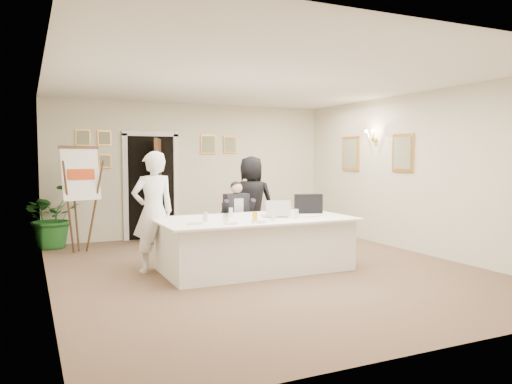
{
  "coord_description": "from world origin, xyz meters",
  "views": [
    {
      "loc": [
        -3.21,
        -6.68,
        1.67
      ],
      "look_at": [
        0.15,
        0.6,
        1.11
      ],
      "focal_mm": 35.0,
      "sensor_mm": 36.0,
      "label": 1
    }
  ],
  "objects": [
    {
      "name": "floor",
      "position": [
        0.0,
        0.0,
        0.0
      ],
      "size": [
        7.0,
        7.0,
        0.0
      ],
      "primitive_type": "plane",
      "color": "brown",
      "rests_on": "ground"
    },
    {
      "name": "ceiling",
      "position": [
        0.0,
        0.0,
        2.8
      ],
      "size": [
        6.0,
        7.0,
        0.02
      ],
      "primitive_type": "cube",
      "color": "white",
      "rests_on": "wall_back"
    },
    {
      "name": "wall_back",
      "position": [
        0.0,
        3.5,
        1.4
      ],
      "size": [
        6.0,
        0.1,
        2.8
      ],
      "primitive_type": "cube",
      "color": "beige",
      "rests_on": "floor"
    },
    {
      "name": "wall_front",
      "position": [
        0.0,
        -3.5,
        1.4
      ],
      "size": [
        6.0,
        0.1,
        2.8
      ],
      "primitive_type": "cube",
      "color": "beige",
      "rests_on": "floor"
    },
    {
      "name": "wall_left",
      "position": [
        -3.0,
        0.0,
        1.4
      ],
      "size": [
        0.1,
        7.0,
        2.8
      ],
      "primitive_type": "cube",
      "color": "beige",
      "rests_on": "floor"
    },
    {
      "name": "wall_right",
      "position": [
        3.0,
        0.0,
        1.4
      ],
      "size": [
        0.1,
        7.0,
        2.8
      ],
      "primitive_type": "cube",
      "color": "beige",
      "rests_on": "floor"
    },
    {
      "name": "doorway",
      "position": [
        -0.88,
        3.32,
        1.04
      ],
      "size": [
        1.14,
        0.86,
        2.2
      ],
      "color": "black",
      "rests_on": "floor"
    },
    {
      "name": "pictures_back_wall",
      "position": [
        -0.8,
        3.47,
        1.85
      ],
      "size": [
        3.4,
        0.06,
        0.8
      ],
      "primitive_type": null,
      "color": "#E8A04F",
      "rests_on": "wall_back"
    },
    {
      "name": "pictures_right_wall",
      "position": [
        2.97,
        1.2,
        1.75
      ],
      "size": [
        0.06,
        2.2,
        0.8
      ],
      "primitive_type": null,
      "color": "#E8A04F",
      "rests_on": "wall_right"
    },
    {
      "name": "wall_sconce",
      "position": [
        2.9,
        1.2,
        2.1
      ],
      "size": [
        0.2,
        0.3,
        0.24
      ],
      "primitive_type": null,
      "color": "#DBC646",
      "rests_on": "wall_right"
    },
    {
      "name": "conference_table",
      "position": [
        -0.15,
        0.01,
        0.39
      ],
      "size": [
        2.88,
        1.53,
        0.78
      ],
      "color": "white",
      "rests_on": "floor"
    },
    {
      "name": "seated_man",
      "position": [
        0.01,
        1.06,
        0.64
      ],
      "size": [
        0.67,
        0.7,
        1.29
      ],
      "primitive_type": null,
      "rotation": [
        0.0,
        0.0,
        0.22
      ],
      "color": "black",
      "rests_on": "floor"
    },
    {
      "name": "flip_chart",
      "position": [
        -2.39,
        2.42,
        0.85
      ],
      "size": [
        0.66,
        0.47,
        1.83
      ],
      "color": "#351F11",
      "rests_on": "floor"
    },
    {
      "name": "standing_man",
      "position": [
        -1.55,
        0.5,
        0.88
      ],
      "size": [
        0.7,
        0.52,
        1.76
      ],
      "primitive_type": "imported",
      "rotation": [
        0.0,
        0.0,
        3.3
      ],
      "color": "white",
      "rests_on": "floor"
    },
    {
      "name": "standing_woman",
      "position": [
        0.5,
        1.57,
        0.85
      ],
      "size": [
        0.93,
        0.72,
        1.7
      ],
      "primitive_type": "imported",
      "rotation": [
        0.0,
        0.0,
        2.9
      ],
      "color": "black",
      "rests_on": "floor"
    },
    {
      "name": "potted_palm",
      "position": [
        -2.8,
        3.2,
        0.59
      ],
      "size": [
        1.36,
        1.29,
        1.18
      ],
      "primitive_type": "imported",
      "rotation": [
        0.0,
        0.0,
        0.46
      ],
      "color": "#216424",
      "rests_on": "floor"
    },
    {
      "name": "laptop",
      "position": [
        0.18,
        0.01,
        0.91
      ],
      "size": [
        0.47,
        0.48,
        0.28
      ],
      "primitive_type": null,
      "rotation": [
        0.0,
        0.0,
        -0.32
      ],
      "color": "#B7BABC",
      "rests_on": "conference_table"
    },
    {
      "name": "laptop_bag",
      "position": [
        0.89,
        0.2,
        0.93
      ],
      "size": [
        0.46,
        0.24,
        0.31
      ],
      "primitive_type": "cube",
      "rotation": [
        0.0,
        0.0,
        -0.29
      ],
      "color": "black",
      "rests_on": "conference_table"
    },
    {
      "name": "paper_stack",
      "position": [
        0.65,
        -0.25,
        0.79
      ],
      "size": [
        0.3,
        0.23,
        0.03
      ],
      "primitive_type": "cube",
      "rotation": [
        0.0,
        0.0,
        0.18
      ],
      "color": "white",
      "rests_on": "conference_table"
    },
    {
      "name": "plate_left",
      "position": [
        -1.17,
        -0.29,
        0.78
      ],
      "size": [
        0.27,
        0.27,
        0.01
      ],
      "primitive_type": "cylinder",
      "rotation": [
        0.0,
        0.0,
        -0.22
      ],
      "color": "white",
      "rests_on": "conference_table"
    },
    {
      "name": "plate_mid",
      "position": [
        -0.72,
        -0.48,
        0.78
      ],
      "size": [
        0.25,
        0.25,
        0.01
      ],
      "primitive_type": "cylinder",
      "rotation": [
        0.0,
        0.0,
        0.3
      ],
      "color": "white",
      "rests_on": "conference_table"
    },
    {
      "name": "plate_near",
      "position": [
        -0.32,
        -0.51,
        0.78
      ],
      "size": [
        0.26,
        0.26,
        0.01
      ],
      "primitive_type": "cylinder",
      "rotation": [
        0.0,
        0.0,
        -0.15
      ],
      "color": "white",
      "rests_on": "conference_table"
    },
    {
      "name": "glass_a",
      "position": [
        -0.97,
        -0.14,
        0.84
      ],
      "size": [
        0.07,
        0.07,
        0.14
      ],
      "primitive_type": "cylinder",
      "rotation": [
        0.0,
        0.0,
        0.13
      ],
      "color": "silver",
      "rests_on": "conference_table"
    },
    {
      "name": "glass_b",
      "position": [
        -0.03,
        -0.38,
        0.84
      ],
      "size": [
        0.08,
        0.08,
        0.14
      ],
      "primitive_type": "cylinder",
      "rotation": [
        0.0,
        0.0,
        -0.14
      ],
      "color": "silver",
      "rests_on": "conference_table"
    },
    {
      "name": "glass_c",
      "position": [
        0.38,
        -0.32,
        0.84
      ],
      "size": [
        0.08,
        0.08,
        0.14
      ],
      "primitive_type": "cylinder",
      "rotation": [
        0.0,
        0.0,
        0.21
      ],
      "color": "silver",
      "rests_on": "conference_table"
    },
    {
      "name": "glass_d",
      "position": [
        -0.42,
        0.26,
        0.84
      ],
      "size": [
        0.07,
        0.07,
        0.14
      ],
      "primitive_type": "cylinder",
      "rotation": [
        0.0,
        0.0,
        0.21
      ],
      "color": "silver",
      "rests_on": "conference_table"
    },
    {
      "name": "oj_glass",
      "position": [
        -0.31,
        -0.35,
        0.84
      ],
      "size": [
        0.09,
        0.09,
        0.13
      ],
      "primitive_type": "cylinder",
      "rotation": [
        0.0,
        0.0,
        -0.26
      ],
      "color": "yellow",
      "rests_on": "conference_table"
    },
    {
      "name": "steel_jug",
      "position": [
        -0.68,
        -0.17,
        0.83
      ],
      "size": [
        0.11,
        0.11,
        0.11
      ],
      "primitive_type": "cylinder",
      "rotation": [
        0.0,
        0.0,
        -0.17
      ],
      "color": "silver",
      "rests_on": "conference_table"
    }
  ]
}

